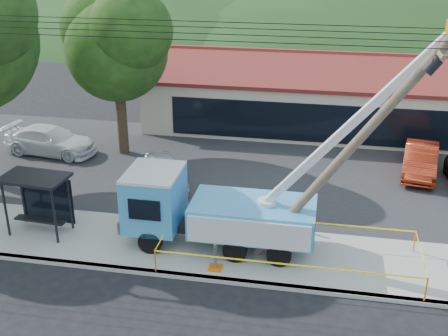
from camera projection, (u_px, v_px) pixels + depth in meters
name	position (u px, v px, depth m)	size (l,w,h in m)	color
ground	(192.00, 318.00, 17.93)	(120.00, 120.00, 0.00)	black
curb	(206.00, 279.00, 19.80)	(60.00, 0.25, 0.15)	#B0AFA4
sidewalk	(217.00, 250.00, 21.51)	(60.00, 4.00, 0.15)	#B0AFA4
parking_lot	(248.00, 170.00, 28.74)	(60.00, 12.00, 0.10)	#28282B
strip_mall	(331.00, 97.00, 34.54)	(22.50, 8.53, 4.67)	#C0BA98
tree_lot	(116.00, 40.00, 28.40)	(6.30, 5.60, 8.94)	#332316
hill_west	(180.00, 27.00, 70.13)	(78.40, 56.00, 28.00)	#183613
hill_center	(386.00, 33.00, 65.86)	(89.60, 64.00, 32.00)	#183613
utility_truck	(215.00, 208.00, 21.22)	(11.41, 3.89, 8.73)	black
leaning_pole	(356.00, 143.00, 18.81)	(6.22, 1.86, 8.67)	brown
bus_shelter	(38.00, 190.00, 22.13)	(2.66, 1.75, 2.46)	black
caution_tape	(289.00, 245.00, 20.43)	(9.27, 3.16, 0.91)	orange
car_silver	(166.00, 187.00, 26.98)	(1.61, 4.01, 1.37)	silver
car_red	(418.00, 175.00, 28.19)	(1.56, 4.48, 1.48)	maroon
car_white	(52.00, 155.00, 30.74)	(2.07, 5.10, 1.48)	white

